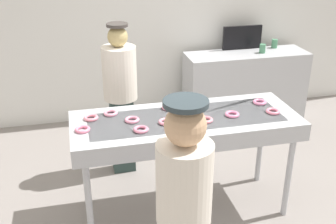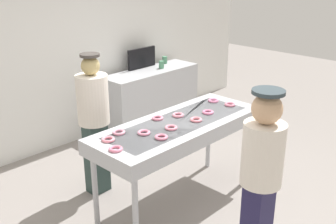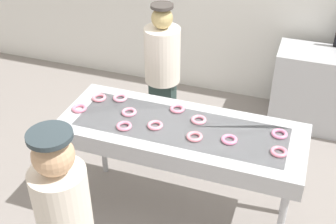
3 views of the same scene
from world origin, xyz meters
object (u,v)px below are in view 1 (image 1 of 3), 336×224
(worker_baker, at_px, (120,91))
(strawberry_donut_4, at_px, (194,109))
(strawberry_donut_3, at_px, (260,102))
(strawberry_donut_7, at_px, (273,111))
(fryer_conveyor, at_px, (186,126))
(strawberry_donut_1, at_px, (141,129))
(strawberry_donut_6, at_px, (111,113))
(paper_cup_0, at_px, (274,44))
(strawberry_donut_2, at_px, (169,107))
(strawberry_donut_11, at_px, (166,122))
(paper_cup_1, at_px, (262,48))
(menu_display, at_px, (242,37))
(strawberry_donut_5, at_px, (232,114))
(strawberry_donut_10, at_px, (91,118))
(strawberry_donut_9, at_px, (82,129))
(strawberry_donut_8, at_px, (206,120))
(strawberry_donut_0, at_px, (132,120))
(prep_counter, at_px, (245,85))
(customer_waiting, at_px, (184,209))

(worker_baker, bearing_deg, strawberry_donut_4, 133.11)
(strawberry_donut_3, bearing_deg, strawberry_donut_7, -83.69)
(fryer_conveyor, distance_m, strawberry_donut_1, 0.47)
(strawberry_donut_6, relative_size, paper_cup_0, 1.07)
(strawberry_donut_4, xyz_separation_m, paper_cup_0, (1.74, 1.91, 0.00))
(fryer_conveyor, bearing_deg, strawberry_donut_4, 46.24)
(fryer_conveyor, height_order, strawberry_donut_2, strawberry_donut_2)
(strawberry_donut_4, height_order, worker_baker, worker_baker)
(strawberry_donut_4, distance_m, strawberry_donut_11, 0.36)
(paper_cup_1, bearing_deg, menu_display, 129.05)
(fryer_conveyor, distance_m, strawberry_donut_5, 0.43)
(fryer_conveyor, distance_m, strawberry_donut_2, 0.26)
(strawberry_donut_5, xyz_separation_m, paper_cup_0, (1.45, 2.08, 0.00))
(fryer_conveyor, bearing_deg, menu_display, 56.28)
(paper_cup_1, bearing_deg, strawberry_donut_10, -145.06)
(strawberry_donut_1, height_order, strawberry_donut_2, same)
(paper_cup_0, bearing_deg, strawberry_donut_10, -145.03)
(strawberry_donut_10, distance_m, paper_cup_0, 3.26)
(paper_cup_0, bearing_deg, fryer_conveyor, -132.54)
(strawberry_donut_2, relative_size, strawberry_donut_9, 1.00)
(strawberry_donut_3, relative_size, strawberry_donut_11, 1.00)
(strawberry_donut_4, height_order, strawberry_donut_5, same)
(strawberry_donut_4, distance_m, strawberry_donut_8, 0.23)
(strawberry_donut_0, bearing_deg, worker_baker, 89.77)
(strawberry_donut_10, bearing_deg, paper_cup_0, 34.97)
(prep_counter, bearing_deg, strawberry_donut_2, -132.12)
(strawberry_donut_5, bearing_deg, strawberry_donut_8, -168.94)
(fryer_conveyor, xyz_separation_m, worker_baker, (-0.47, 0.86, 0.05))
(strawberry_donut_8, distance_m, paper_cup_1, 2.42)
(strawberry_donut_6, xyz_separation_m, prep_counter, (2.02, 1.65, -0.53))
(strawberry_donut_4, height_order, customer_waiting, customer_waiting)
(strawberry_donut_8, bearing_deg, strawberry_donut_2, 127.12)
(strawberry_donut_7, xyz_separation_m, worker_baker, (-1.26, 0.94, -0.05))
(strawberry_donut_0, bearing_deg, strawberry_donut_3, 4.99)
(strawberry_donut_2, distance_m, strawberry_donut_8, 0.41)
(strawberry_donut_1, distance_m, strawberry_donut_2, 0.50)
(strawberry_donut_6, distance_m, strawberry_donut_11, 0.52)
(strawberry_donut_0, xyz_separation_m, strawberry_donut_8, (0.62, -0.14, 0.00))
(strawberry_donut_6, height_order, paper_cup_0, paper_cup_0)
(prep_counter, distance_m, paper_cup_0, 0.72)
(strawberry_donut_2, distance_m, strawberry_donut_3, 0.87)
(strawberry_donut_11, bearing_deg, strawberry_donut_5, 1.07)
(strawberry_donut_0, height_order, worker_baker, worker_baker)
(strawberry_donut_8, bearing_deg, strawberry_donut_1, -174.83)
(strawberry_donut_0, bearing_deg, strawberry_donut_7, -5.33)
(strawberry_donut_7, bearing_deg, paper_cup_1, 67.41)
(customer_waiting, bearing_deg, menu_display, 46.54)
(strawberry_donut_7, relative_size, prep_counter, 0.08)
(strawberry_donut_6, distance_m, strawberry_donut_9, 0.37)
(strawberry_donut_3, xyz_separation_m, prep_counter, (0.62, 1.73, -0.53))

